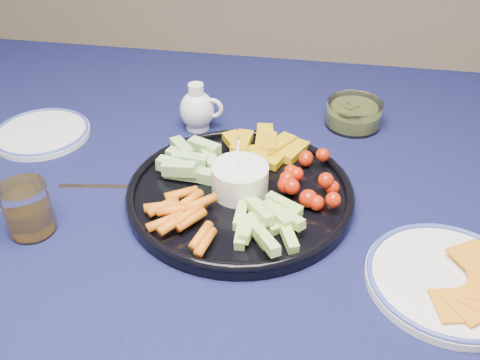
% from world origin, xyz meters
% --- Properties ---
extents(dining_table, '(1.67, 1.07, 0.75)m').
position_xyz_m(dining_table, '(0.00, 0.00, 0.66)').
color(dining_table, '#4E2C1A').
rests_on(dining_table, ground).
extents(crudite_platter, '(0.36, 0.36, 0.12)m').
position_xyz_m(crudite_platter, '(0.08, -0.04, 0.77)').
color(crudite_platter, black).
rests_on(crudite_platter, dining_table).
extents(creamer_pitcher, '(0.08, 0.07, 0.09)m').
position_xyz_m(creamer_pitcher, '(-0.04, 0.17, 0.79)').
color(creamer_pitcher, white).
rests_on(creamer_pitcher, dining_table).
extents(pickle_bowl, '(0.11, 0.11, 0.05)m').
position_xyz_m(pickle_bowl, '(0.25, 0.23, 0.77)').
color(pickle_bowl, white).
rests_on(pickle_bowl, dining_table).
extents(cheese_plate, '(0.22, 0.22, 0.03)m').
position_xyz_m(cheese_plate, '(0.38, -0.17, 0.76)').
color(cheese_plate, white).
rests_on(cheese_plate, dining_table).
extents(juice_tumbler, '(0.07, 0.07, 0.08)m').
position_xyz_m(juice_tumbler, '(-0.21, -0.16, 0.78)').
color(juice_tumbler, white).
rests_on(juice_tumbler, dining_table).
extents(fork_left, '(0.19, 0.05, 0.00)m').
position_xyz_m(fork_left, '(-0.11, -0.04, 0.75)').
color(fork_left, white).
rests_on(fork_left, dining_table).
extents(side_plate_extra, '(0.18, 0.18, 0.01)m').
position_xyz_m(side_plate_extra, '(-0.32, 0.09, 0.75)').
color(side_plate_extra, white).
rests_on(side_plate_extra, dining_table).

